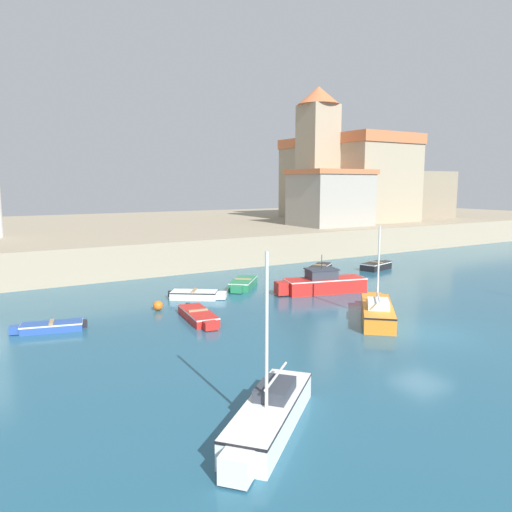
% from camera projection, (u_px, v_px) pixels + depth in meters
% --- Properties ---
extents(ground_plane, '(200.00, 200.00, 0.00)m').
position_uv_depth(ground_plane, '(423.00, 334.00, 23.53)').
color(ground_plane, '#235670').
extents(quay_seawall, '(120.00, 40.00, 2.58)m').
position_uv_depth(quay_seawall, '(142.00, 234.00, 57.30)').
color(quay_seawall, gray).
rests_on(quay_seawall, ground).
extents(dinghy_green_1, '(3.34, 3.51, 0.62)m').
position_uv_depth(dinghy_green_1, '(243.00, 283.00, 33.85)').
color(dinghy_green_1, '#237A4C').
rests_on(dinghy_green_1, ground).
extents(dinghy_black_2, '(3.59, 2.06, 0.65)m').
position_uv_depth(dinghy_black_2, '(377.00, 266.00, 41.12)').
color(dinghy_black_2, black).
rests_on(dinghy_black_2, ground).
extents(dinghy_red_3, '(1.69, 4.31, 0.54)m').
position_uv_depth(dinghy_red_3, '(199.00, 315.00, 25.83)').
color(dinghy_red_3, red).
rests_on(dinghy_red_3, ground).
extents(dinghy_white_4, '(3.33, 2.79, 0.55)m').
position_uv_depth(dinghy_white_4, '(196.00, 294.00, 30.64)').
color(dinghy_white_4, white).
rests_on(dinghy_white_4, ground).
extents(sailboat_orange_5, '(4.92, 5.29, 4.88)m').
position_uv_depth(sailboat_orange_5, '(377.00, 310.00, 25.87)').
color(sailboat_orange_5, orange).
rests_on(sailboat_orange_5, ground).
extents(dinghy_blue_6, '(3.46, 1.70, 0.49)m').
position_uv_depth(dinghy_blue_6, '(50.00, 326.00, 23.90)').
color(dinghy_blue_6, '#284C9E').
rests_on(dinghy_blue_6, ground).
extents(dinghy_black_7, '(3.61, 2.90, 0.49)m').
position_uv_depth(dinghy_black_7, '(320.00, 267.00, 40.74)').
color(dinghy_black_7, black).
rests_on(dinghy_black_7, ground).
extents(motorboat_red_8, '(6.14, 2.94, 2.49)m').
position_uv_depth(motorboat_red_8, '(322.00, 283.00, 32.29)').
color(motorboat_red_8, red).
rests_on(motorboat_red_8, ground).
extents(sailboat_white_9, '(4.99, 4.48, 5.23)m').
position_uv_depth(sailboat_white_9, '(269.00, 414.00, 14.28)').
color(sailboat_white_9, white).
rests_on(sailboat_white_9, ground).
extents(mooring_buoy, '(0.54, 0.54, 0.54)m').
position_uv_depth(mooring_buoy, '(158.00, 306.00, 27.81)').
color(mooring_buoy, orange).
rests_on(mooring_buoy, ground).
extents(church, '(13.66, 16.63, 15.18)m').
position_uv_depth(church, '(343.00, 175.00, 61.71)').
color(church, gray).
rests_on(church, quay_seawall).
extents(fortress, '(11.26, 11.26, 10.25)m').
position_uv_depth(fortress, '(394.00, 188.00, 66.34)').
color(fortress, gray).
rests_on(fortress, quay_seawall).
extents(harbor_shed_near_wharf, '(7.97, 6.21, 5.89)m').
position_uv_depth(harbor_shed_near_wharf, '(331.00, 197.00, 52.99)').
color(harbor_shed_near_wharf, gray).
rests_on(harbor_shed_near_wharf, quay_seawall).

